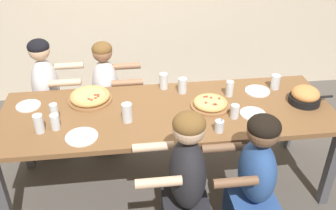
{
  "coord_description": "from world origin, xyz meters",
  "views": [
    {
      "loc": [
        -0.32,
        -2.48,
        2.35
      ],
      "look_at": [
        0.0,
        0.0,
        0.82
      ],
      "focal_mm": 40.0,
      "sensor_mm": 36.0,
      "label": 1
    }
  ],
  "objects_px": {
    "pizza_board_main": "(90,97)",
    "empty_plate_c": "(253,114)",
    "empty_plate_d": "(257,91)",
    "diner_far_midleft": "(107,101)",
    "drinking_glass_a": "(235,112)",
    "drinking_glass_f": "(54,113)",
    "pizza_board_second": "(210,104)",
    "drinking_glass_e": "(39,125)",
    "empty_plate_a": "(82,137)",
    "skillet_bowl": "(305,96)",
    "drinking_glass_d": "(275,82)",
    "diner_near_center": "(186,191)",
    "drinking_glass_i": "(230,89)",
    "diner_far_left": "(49,102)",
    "drinking_glass_g": "(182,86)",
    "cocktail_glass_blue": "(219,127)",
    "drinking_glass_h": "(164,81)",
    "diner_near_midright": "(254,188)",
    "drinking_glass_c": "(55,122)",
    "drinking_glass_b": "(127,113)",
    "empty_plate_b": "(28,106)"
  },
  "relations": [
    {
      "from": "drinking_glass_i",
      "to": "diner_far_left",
      "type": "height_order",
      "value": "diner_far_left"
    },
    {
      "from": "drinking_glass_e",
      "to": "diner_far_midleft",
      "type": "relative_size",
      "value": 0.13
    },
    {
      "from": "drinking_glass_b",
      "to": "drinking_glass_c",
      "type": "height_order",
      "value": "drinking_glass_b"
    },
    {
      "from": "drinking_glass_b",
      "to": "drinking_glass_i",
      "type": "distance_m",
      "value": 0.91
    },
    {
      "from": "empty_plate_a",
      "to": "diner_near_center",
      "type": "relative_size",
      "value": 0.2
    },
    {
      "from": "cocktail_glass_blue",
      "to": "drinking_glass_i",
      "type": "distance_m",
      "value": 0.54
    },
    {
      "from": "drinking_glass_e",
      "to": "drinking_glass_f",
      "type": "xyz_separation_m",
      "value": [
        0.09,
        0.13,
        0.01
      ]
    },
    {
      "from": "drinking_glass_b",
      "to": "drinking_glass_h",
      "type": "bearing_deg",
      "value": 55.2
    },
    {
      "from": "diner_near_midright",
      "to": "diner_near_center",
      "type": "distance_m",
      "value": 0.47
    },
    {
      "from": "drinking_glass_f",
      "to": "diner_near_midright",
      "type": "bearing_deg",
      "value": -24.6
    },
    {
      "from": "diner_near_midright",
      "to": "drinking_glass_d",
      "type": "bearing_deg",
      "value": -26.65
    },
    {
      "from": "empty_plate_b",
      "to": "empty_plate_d",
      "type": "height_order",
      "value": "same"
    },
    {
      "from": "drinking_glass_e",
      "to": "drinking_glass_g",
      "type": "relative_size",
      "value": 1.08
    },
    {
      "from": "drinking_glass_a",
      "to": "drinking_glass_f",
      "type": "xyz_separation_m",
      "value": [
        -1.35,
        0.12,
        0.03
      ]
    },
    {
      "from": "drinking_glass_d",
      "to": "diner_far_left",
      "type": "bearing_deg",
      "value": 168.03
    },
    {
      "from": "drinking_glass_g",
      "to": "diner_near_midright",
      "type": "relative_size",
      "value": 0.12
    },
    {
      "from": "drinking_glass_d",
      "to": "drinking_glass_e",
      "type": "bearing_deg",
      "value": -167.91
    },
    {
      "from": "empty_plate_c",
      "to": "pizza_board_second",
      "type": "bearing_deg",
      "value": 153.09
    },
    {
      "from": "pizza_board_second",
      "to": "empty_plate_a",
      "type": "distance_m",
      "value": 1.04
    },
    {
      "from": "drinking_glass_g",
      "to": "diner_near_center",
      "type": "bearing_deg",
      "value": -97.25
    },
    {
      "from": "drinking_glass_e",
      "to": "drinking_glass_i",
      "type": "relative_size",
      "value": 1.07
    },
    {
      "from": "drinking_glass_c",
      "to": "drinking_glass_g",
      "type": "distance_m",
      "value": 1.09
    },
    {
      "from": "skillet_bowl",
      "to": "empty_plate_a",
      "type": "distance_m",
      "value": 1.79
    },
    {
      "from": "empty_plate_c",
      "to": "drinking_glass_i",
      "type": "height_order",
      "value": "drinking_glass_i"
    },
    {
      "from": "drinking_glass_d",
      "to": "drinking_glass_e",
      "type": "relative_size",
      "value": 0.88
    },
    {
      "from": "empty_plate_d",
      "to": "diner_far_midleft",
      "type": "relative_size",
      "value": 0.19
    },
    {
      "from": "empty_plate_a",
      "to": "drinking_glass_c",
      "type": "height_order",
      "value": "drinking_glass_c"
    },
    {
      "from": "drinking_glass_i",
      "to": "diner_far_left",
      "type": "relative_size",
      "value": 0.11
    },
    {
      "from": "skillet_bowl",
      "to": "cocktail_glass_blue",
      "type": "xyz_separation_m",
      "value": [
        -0.79,
        -0.31,
        -0.02
      ]
    },
    {
      "from": "diner_near_center",
      "to": "drinking_glass_a",
      "type": "bearing_deg",
      "value": -41.88
    },
    {
      "from": "pizza_board_main",
      "to": "drinking_glass_a",
      "type": "height_order",
      "value": "drinking_glass_a"
    },
    {
      "from": "drinking_glass_d",
      "to": "diner_far_midleft",
      "type": "height_order",
      "value": "diner_far_midleft"
    },
    {
      "from": "pizza_board_second",
      "to": "empty_plate_c",
      "type": "distance_m",
      "value": 0.34
    },
    {
      "from": "pizza_board_main",
      "to": "empty_plate_c",
      "type": "bearing_deg",
      "value": -16.22
    },
    {
      "from": "skillet_bowl",
      "to": "cocktail_glass_blue",
      "type": "relative_size",
      "value": 3.24
    },
    {
      "from": "cocktail_glass_blue",
      "to": "drinking_glass_h",
      "type": "distance_m",
      "value": 0.77
    },
    {
      "from": "drinking_glass_f",
      "to": "drinking_glass_h",
      "type": "height_order",
      "value": "drinking_glass_f"
    },
    {
      "from": "pizza_board_main",
      "to": "empty_plate_d",
      "type": "bearing_deg",
      "value": -1.08
    },
    {
      "from": "drinking_glass_b",
      "to": "diner_near_midright",
      "type": "xyz_separation_m",
      "value": [
        0.84,
        -0.56,
        -0.33
      ]
    },
    {
      "from": "skillet_bowl",
      "to": "diner_far_midleft",
      "type": "relative_size",
      "value": 0.33
    },
    {
      "from": "drinking_glass_a",
      "to": "drinking_glass_e",
      "type": "bearing_deg",
      "value": -179.68
    },
    {
      "from": "drinking_glass_i",
      "to": "diner_near_center",
      "type": "xyz_separation_m",
      "value": [
        -0.5,
        -0.84,
        -0.29
      ]
    },
    {
      "from": "empty_plate_a",
      "to": "empty_plate_d",
      "type": "relative_size",
      "value": 1.08
    },
    {
      "from": "empty_plate_c",
      "to": "drinking_glass_h",
      "type": "relative_size",
      "value": 1.42
    },
    {
      "from": "empty_plate_a",
      "to": "drinking_glass_a",
      "type": "relative_size",
      "value": 2.13
    },
    {
      "from": "pizza_board_main",
      "to": "empty_plate_c",
      "type": "relative_size",
      "value": 1.79
    },
    {
      "from": "pizza_board_second",
      "to": "empty_plate_d",
      "type": "bearing_deg",
      "value": 22.19
    },
    {
      "from": "drinking_glass_a",
      "to": "drinking_glass_g",
      "type": "xyz_separation_m",
      "value": [
        -0.33,
        0.44,
        0.01
      ]
    },
    {
      "from": "empty_plate_d",
      "to": "drinking_glass_h",
      "type": "distance_m",
      "value": 0.81
    },
    {
      "from": "drinking_glass_a",
      "to": "empty_plate_b",
      "type": "bearing_deg",
      "value": 167.19
    }
  ]
}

